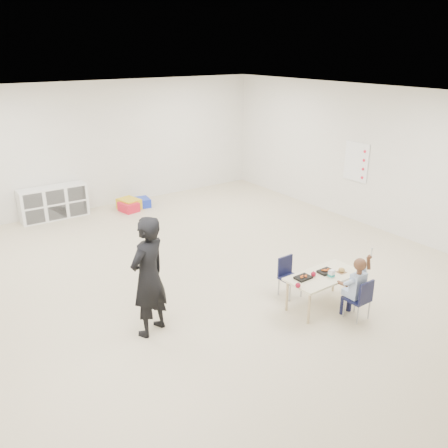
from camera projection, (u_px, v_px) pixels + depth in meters
room at (210, 194)px, 7.08m from camera, size 9.00×9.02×2.80m
table at (322, 290)px, 6.67m from camera, size 1.09×0.57×0.50m
chair_near at (358, 298)px, 6.37m from camera, size 0.29×0.28×0.59m
chair_far at (290, 278)px, 6.94m from camera, size 0.29×0.28×0.59m
child at (359, 287)px, 6.30m from camera, size 0.41×0.41×0.94m
lunch_tray_near at (326, 271)px, 6.65m from camera, size 0.22×0.17×0.03m
lunch_tray_far at (303, 278)px, 6.47m from camera, size 0.22×0.17×0.03m
milk_carton at (331, 274)px, 6.51m from camera, size 0.07×0.07×0.10m
bread_roll at (342, 270)px, 6.65m from camera, size 0.09×0.09×0.07m
apple_near at (314, 274)px, 6.53m from camera, size 0.07×0.07×0.07m
apple_far at (298, 285)px, 6.22m from camera, size 0.07×0.07×0.07m
cubby_shelf at (54, 203)px, 10.10m from camera, size 1.40×0.40×0.70m
rules_poster at (356, 162)px, 9.72m from camera, size 0.02×0.60×0.80m
adult at (148, 277)px, 5.88m from camera, size 0.68×0.58×1.58m
bin_red at (129, 207)px, 10.60m from camera, size 0.40×0.47×0.21m
bin_yellow at (129, 204)px, 10.75m from camera, size 0.48×0.56×0.24m
bin_blue at (142, 202)px, 10.93m from camera, size 0.37×0.44×0.20m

